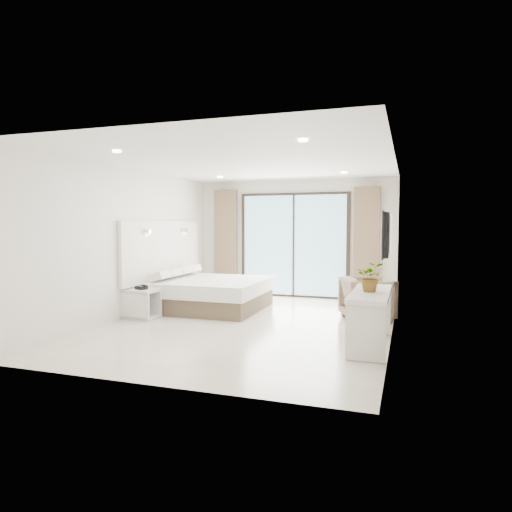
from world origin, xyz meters
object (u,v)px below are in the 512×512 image
Objects in this scene: bed at (209,293)px; nightstand at (141,304)px; console_desk at (371,306)px; armchair at (367,297)px.

bed is 3.55× the size of nightstand.
armchair reaches higher than console_desk.
bed is 1.32× the size of console_desk.
console_desk is 1.79m from armchair.
armchair is (3.09, -0.09, 0.11)m from bed.
console_desk is at bearing -29.66° from bed.
bed is 3.79m from console_desk.
nightstand is 4.12m from console_desk.
console_desk is at bearing -6.32° from nightstand.
armchair reaches higher than nightstand.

